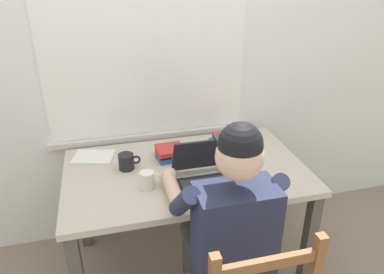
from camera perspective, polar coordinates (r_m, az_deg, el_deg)
name	(u,v)px	position (r m, az deg, el deg)	size (l,w,h in m)	color
ground_plane	(187,264)	(2.51, -0.82, -19.00)	(8.00, 8.00, 0.00)	gray
back_wall	(166,45)	(2.29, -4.00, 13.97)	(6.00, 0.08, 2.60)	silver
desk	(186,183)	(2.12, -0.93, -7.07)	(1.33, 0.80, 0.71)	#BCB29E
seated_person	(226,226)	(1.73, 5.30, -13.55)	(0.50, 0.60, 1.23)	#232842
laptop	(208,174)	(1.92, 2.44, -5.74)	(0.33, 0.32, 0.22)	#232328
computer_mouse	(258,181)	(1.96, 10.18, -6.71)	(0.06, 0.10, 0.03)	#232328
coffee_mug_white	(148,180)	(1.90, -6.87, -6.64)	(0.11, 0.07, 0.09)	silver
coffee_mug_dark	(127,162)	(2.08, -10.07, -3.76)	(0.12, 0.09, 0.09)	black
book_stack_main	(171,153)	(2.16, -3.31, -2.46)	(0.19, 0.15, 0.07)	#2D5B9E
book_stack_side	(224,142)	(2.27, 4.98, -0.79)	(0.20, 0.15, 0.09)	#38844C
paper_pile_near_laptop	(201,183)	(1.94, 1.46, -7.17)	(0.23, 0.17, 0.01)	white
paper_pile_back_corner	(94,157)	(2.25, -14.97, -2.98)	(0.23, 0.16, 0.01)	white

